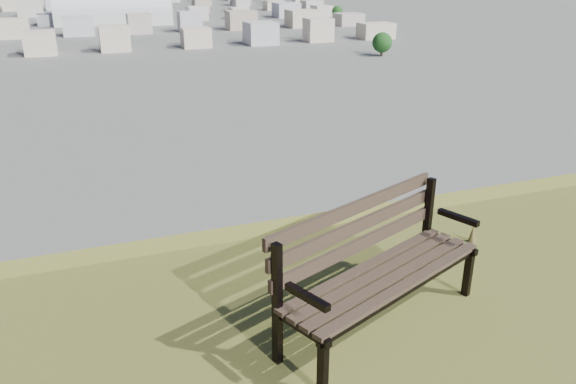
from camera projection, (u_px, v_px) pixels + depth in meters
name	position (u px, v px, depth m)	size (l,w,h in m)	color
park_bench	(375.00, 260.00, 4.01)	(1.81, 1.17, 0.91)	#3D3223
arena	(116.00, 13.00, 270.50)	(56.61, 30.34, 22.75)	silver
city_blocks	(73.00, 4.00, 352.64)	(395.00, 361.00, 7.00)	beige
city_trees	(18.00, 12.00, 278.16)	(406.52, 387.20, 9.98)	#36291B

